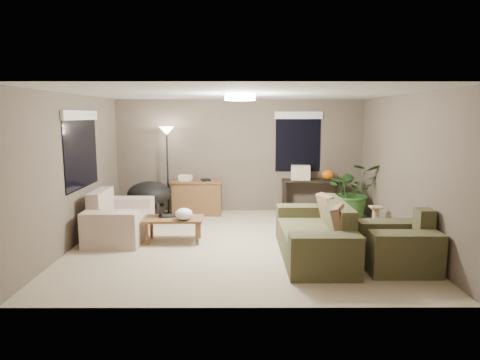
{
  "coord_description": "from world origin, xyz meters",
  "views": [
    {
      "loc": [
        -0.02,
        -7.05,
        2.15
      ],
      "look_at": [
        0.0,
        0.2,
        1.05
      ],
      "focal_mm": 32.0,
      "sensor_mm": 36.0,
      "label": 1
    }
  ],
  "objects_px": {
    "armchair": "(398,247)",
    "desk": "(197,197)",
    "main_sofa": "(316,237)",
    "houseplant": "(352,197)",
    "loveseat": "(119,221)",
    "console_table": "(311,194)",
    "cat_scratching_post": "(375,222)",
    "floor_lamp": "(167,141)",
    "coffee_table": "(173,221)",
    "papasan_chair": "(150,198)"
  },
  "relations": [
    {
      "from": "armchair",
      "to": "desk",
      "type": "distance_m",
      "value": 4.59
    },
    {
      "from": "main_sofa",
      "to": "houseplant",
      "type": "xyz_separation_m",
      "value": [
        1.18,
        2.37,
        0.17
      ]
    },
    {
      "from": "loveseat",
      "to": "armchair",
      "type": "relative_size",
      "value": 1.6
    },
    {
      "from": "armchair",
      "to": "console_table",
      "type": "relative_size",
      "value": 0.77
    },
    {
      "from": "cat_scratching_post",
      "to": "console_table",
      "type": "bearing_deg",
      "value": 118.95
    },
    {
      "from": "cat_scratching_post",
      "to": "desk",
      "type": "bearing_deg",
      "value": 156.18
    },
    {
      "from": "desk",
      "to": "console_table",
      "type": "height_order",
      "value": "same"
    },
    {
      "from": "desk",
      "to": "floor_lamp",
      "type": "relative_size",
      "value": 0.58
    },
    {
      "from": "armchair",
      "to": "desk",
      "type": "xyz_separation_m",
      "value": [
        -3.17,
        3.32,
        0.08
      ]
    },
    {
      "from": "console_table",
      "to": "cat_scratching_post",
      "type": "height_order",
      "value": "console_table"
    },
    {
      "from": "houseplant",
      "to": "loveseat",
      "type": "bearing_deg",
      "value": -163.33
    },
    {
      "from": "houseplant",
      "to": "desk",
      "type": "bearing_deg",
      "value": 172.37
    },
    {
      "from": "coffee_table",
      "to": "console_table",
      "type": "height_order",
      "value": "console_table"
    },
    {
      "from": "console_table",
      "to": "houseplant",
      "type": "relative_size",
      "value": 1.09
    },
    {
      "from": "main_sofa",
      "to": "floor_lamp",
      "type": "xyz_separation_m",
      "value": [
        -2.73,
        2.83,
        1.3
      ]
    },
    {
      "from": "coffee_table",
      "to": "main_sofa",
      "type": "bearing_deg",
      "value": -18.26
    },
    {
      "from": "console_table",
      "to": "cat_scratching_post",
      "type": "relative_size",
      "value": 2.6
    },
    {
      "from": "loveseat",
      "to": "houseplant",
      "type": "bearing_deg",
      "value": 16.67
    },
    {
      "from": "main_sofa",
      "to": "desk",
      "type": "relative_size",
      "value": 2.0
    },
    {
      "from": "armchair",
      "to": "main_sofa",
      "type": "bearing_deg",
      "value": 154.59
    },
    {
      "from": "loveseat",
      "to": "houseplant",
      "type": "height_order",
      "value": "houseplant"
    },
    {
      "from": "loveseat",
      "to": "coffee_table",
      "type": "distance_m",
      "value": 1.05
    },
    {
      "from": "loveseat",
      "to": "desk",
      "type": "height_order",
      "value": "loveseat"
    },
    {
      "from": "main_sofa",
      "to": "armchair",
      "type": "bearing_deg",
      "value": -25.41
    },
    {
      "from": "loveseat",
      "to": "armchair",
      "type": "xyz_separation_m",
      "value": [
        4.39,
        -1.53,
        0.0
      ]
    },
    {
      "from": "desk",
      "to": "loveseat",
      "type": "bearing_deg",
      "value": -124.33
    },
    {
      "from": "console_table",
      "to": "houseplant",
      "type": "distance_m",
      "value": 0.95
    },
    {
      "from": "main_sofa",
      "to": "console_table",
      "type": "xyz_separation_m",
      "value": [
        0.42,
        2.94,
        0.14
      ]
    },
    {
      "from": "main_sofa",
      "to": "coffee_table",
      "type": "xyz_separation_m",
      "value": [
        -2.3,
        0.76,
        0.06
      ]
    },
    {
      "from": "floor_lamp",
      "to": "console_table",
      "type": "bearing_deg",
      "value": 1.95
    },
    {
      "from": "coffee_table",
      "to": "houseplant",
      "type": "bearing_deg",
      "value": 24.78
    },
    {
      "from": "loveseat",
      "to": "floor_lamp",
      "type": "height_order",
      "value": "floor_lamp"
    },
    {
      "from": "papasan_chair",
      "to": "coffee_table",
      "type": "bearing_deg",
      "value": -65.12
    },
    {
      "from": "console_table",
      "to": "desk",
      "type": "bearing_deg",
      "value": -177.09
    },
    {
      "from": "loveseat",
      "to": "houseplant",
      "type": "distance_m",
      "value": 4.7
    },
    {
      "from": "papasan_chair",
      "to": "houseplant",
      "type": "xyz_separation_m",
      "value": [
        4.22,
        0.03,
        0.0
      ]
    },
    {
      "from": "armchair",
      "to": "houseplant",
      "type": "xyz_separation_m",
      "value": [
        0.1,
        2.88,
        0.17
      ]
    },
    {
      "from": "coffee_table",
      "to": "papasan_chair",
      "type": "xyz_separation_m",
      "value": [
        -0.73,
        1.58,
        0.11
      ]
    },
    {
      "from": "papasan_chair",
      "to": "floor_lamp",
      "type": "xyz_separation_m",
      "value": [
        0.31,
        0.49,
        1.13
      ]
    },
    {
      "from": "loveseat",
      "to": "papasan_chair",
      "type": "relative_size",
      "value": 1.5
    },
    {
      "from": "loveseat",
      "to": "papasan_chair",
      "type": "bearing_deg",
      "value": 77.89
    },
    {
      "from": "papasan_chair",
      "to": "loveseat",
      "type": "bearing_deg",
      "value": -102.11
    },
    {
      "from": "main_sofa",
      "to": "houseplant",
      "type": "relative_size",
      "value": 1.84
    },
    {
      "from": "houseplant",
      "to": "main_sofa",
      "type": "bearing_deg",
      "value": -116.5
    },
    {
      "from": "desk",
      "to": "floor_lamp",
      "type": "bearing_deg",
      "value": 178.13
    },
    {
      "from": "papasan_chair",
      "to": "houseplant",
      "type": "height_order",
      "value": "houseplant"
    },
    {
      "from": "console_table",
      "to": "floor_lamp",
      "type": "xyz_separation_m",
      "value": [
        -3.15,
        -0.11,
        1.16
      ]
    },
    {
      "from": "loveseat",
      "to": "houseplant",
      "type": "xyz_separation_m",
      "value": [
        4.5,
        1.35,
        0.17
      ]
    },
    {
      "from": "floor_lamp",
      "to": "houseplant",
      "type": "xyz_separation_m",
      "value": [
        3.91,
        -0.46,
        -1.13
      ]
    },
    {
      "from": "loveseat",
      "to": "papasan_chair",
      "type": "xyz_separation_m",
      "value": [
        0.28,
        1.31,
        0.17
      ]
    }
  ]
}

